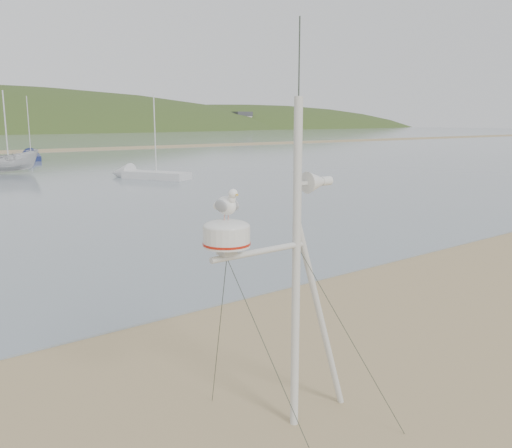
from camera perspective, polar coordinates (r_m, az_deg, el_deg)
ground at (r=7.69m, az=-6.28°, el=-21.16°), size 560.00×560.00×0.00m
mast_rig at (r=7.25m, az=4.06°, el=-11.82°), size 2.35×2.51×5.30m
boat_white at (r=46.57m, az=-24.74°, el=7.75°), size 1.85×1.80×4.63m
sailboat_white_near at (r=39.76m, az=-12.36°, el=5.16°), size 4.24×6.49×6.43m
sailboat_blue_far at (r=63.39m, az=-22.64°, el=6.61°), size 3.43×7.37×7.12m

